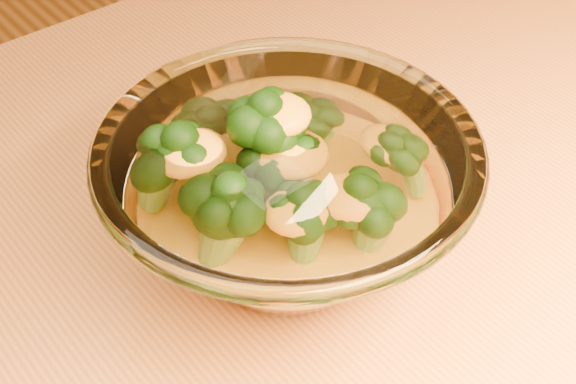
{
  "coord_description": "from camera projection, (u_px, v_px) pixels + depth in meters",
  "views": [
    {
      "loc": [
        -0.19,
        -0.29,
        1.17
      ],
      "look_at": [
        0.05,
        0.01,
        0.81
      ],
      "focal_mm": 50.0,
      "sensor_mm": 36.0,
      "label": 1
    }
  ],
  "objects": [
    {
      "name": "glass_bowl",
      "position": [
        288.0,
        198.0,
        0.53
      ],
      "size": [
        0.25,
        0.25,
        0.11
      ],
      "color": "white",
      "rests_on": "table"
    },
    {
      "name": "cheese_sauce",
      "position": [
        288.0,
        223.0,
        0.54
      ],
      "size": [
        0.14,
        0.14,
        0.04
      ],
      "primitive_type": "ellipsoid",
      "color": "#FF9F15",
      "rests_on": "glass_bowl"
    },
    {
      "name": "broccoli_heap",
      "position": [
        266.0,
        172.0,
        0.52
      ],
      "size": [
        0.17,
        0.17,
        0.09
      ],
      "color": "black",
      "rests_on": "cheese_sauce"
    },
    {
      "name": "table",
      "position": [
        245.0,
        383.0,
        0.61
      ],
      "size": [
        1.2,
        0.8,
        0.75
      ],
      "color": "#BA6038",
      "rests_on": "ground"
    }
  ]
}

